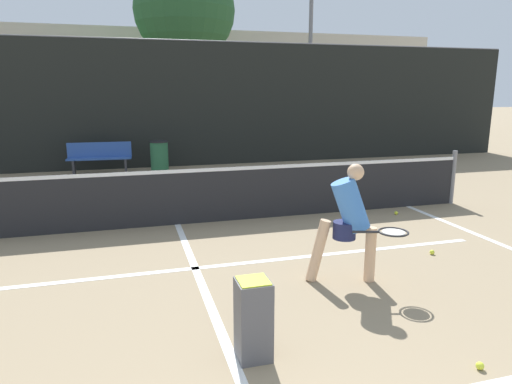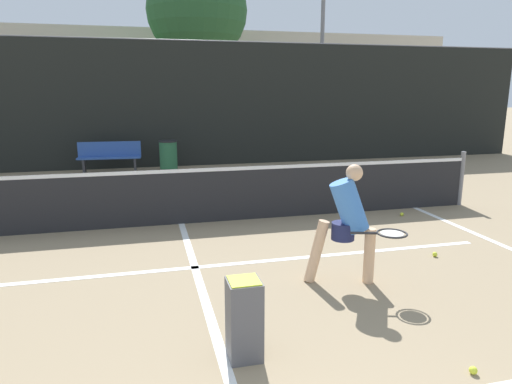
% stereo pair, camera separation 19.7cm
% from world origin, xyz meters
% --- Properties ---
extents(court_service_line, '(8.25, 0.10, 0.01)m').
position_xyz_m(court_service_line, '(0.00, 4.93, 0.00)').
color(court_service_line, white).
rests_on(court_service_line, ground).
extents(court_center_mark, '(0.10, 5.04, 0.01)m').
position_xyz_m(court_center_mark, '(0.00, 4.45, 0.00)').
color(court_center_mark, white).
rests_on(court_center_mark, ground).
extents(court_sideline_right, '(0.10, 6.04, 0.01)m').
position_xyz_m(court_sideline_right, '(4.51, 4.45, 0.00)').
color(court_sideline_right, white).
rests_on(court_sideline_right, ground).
extents(net, '(11.09, 0.09, 1.07)m').
position_xyz_m(net, '(0.00, 6.97, 0.51)').
color(net, slate).
rests_on(net, ground).
extents(fence_back, '(24.00, 0.06, 3.65)m').
position_xyz_m(fence_back, '(0.00, 13.14, 1.82)').
color(fence_back, black).
rests_on(fence_back, ground).
extents(player_practicing, '(1.08, 0.76, 1.43)m').
position_xyz_m(player_practicing, '(1.69, 4.05, 0.77)').
color(player_practicing, '#DBAD84').
rests_on(player_practicing, ground).
extents(tennis_ball_scattered_0, '(0.07, 0.07, 0.07)m').
position_xyz_m(tennis_ball_scattered_0, '(3.94, 6.50, 0.03)').
color(tennis_ball_scattered_0, '#D1E033').
rests_on(tennis_ball_scattered_0, ground).
extents(tennis_ball_scattered_1, '(0.07, 0.07, 0.07)m').
position_xyz_m(tennis_ball_scattered_1, '(3.17, 5.45, 0.03)').
color(tennis_ball_scattered_1, '#D1E033').
rests_on(tennis_ball_scattered_1, ground).
extents(tennis_ball_scattered_4, '(0.07, 0.07, 0.07)m').
position_xyz_m(tennis_ball_scattered_4, '(1.93, 2.13, 0.03)').
color(tennis_ball_scattered_4, '#D1E033').
rests_on(tennis_ball_scattered_4, ground).
extents(tennis_ball_scattered_5, '(0.07, 0.07, 0.07)m').
position_xyz_m(tennis_ball_scattered_5, '(3.26, 4.54, 0.03)').
color(tennis_ball_scattered_5, '#D1E033').
rests_on(tennis_ball_scattered_5, ground).
extents(ball_hopper, '(0.28, 0.28, 0.71)m').
position_xyz_m(ball_hopper, '(0.19, 2.81, 0.37)').
color(ball_hopper, '#4C4C51').
rests_on(ball_hopper, ground).
extents(courtside_bench, '(1.69, 0.47, 0.86)m').
position_xyz_m(courtside_bench, '(-1.48, 12.34, 0.47)').
color(courtside_bench, '#2D519E').
rests_on(courtside_bench, ground).
extents(trash_bin, '(0.51, 0.51, 0.88)m').
position_xyz_m(trash_bin, '(0.10, 12.20, 0.44)').
color(trash_bin, '#28603D').
rests_on(trash_bin, ground).
extents(parked_car, '(1.83, 4.26, 1.42)m').
position_xyz_m(parked_car, '(-2.65, 17.35, 0.60)').
color(parked_car, black).
rests_on(parked_car, ground).
extents(tree_west, '(3.40, 3.40, 3.89)m').
position_xyz_m(tree_west, '(-1.37, 21.90, 3.39)').
color(tree_west, brown).
rests_on(tree_west, ground).
extents(tree_mid, '(4.61, 4.61, 8.11)m').
position_xyz_m(tree_mid, '(2.16, 21.60, 5.79)').
color(tree_mid, brown).
rests_on(tree_mid, ground).
extents(building_far, '(36.00, 2.40, 5.51)m').
position_xyz_m(building_far, '(0.00, 26.76, 2.75)').
color(building_far, beige).
rests_on(building_far, ground).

